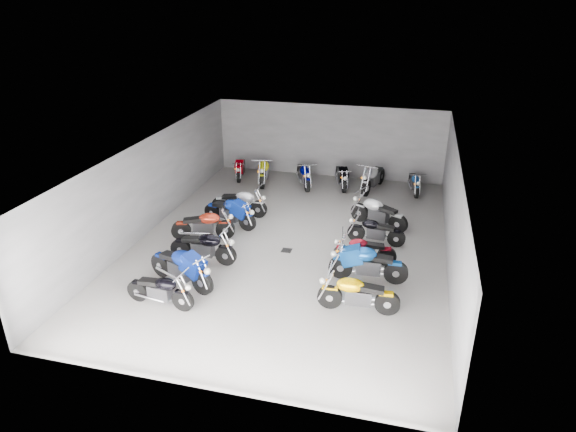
{
  "coord_description": "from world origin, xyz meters",
  "views": [
    {
      "loc": [
        3.67,
        -14.73,
        7.8
      ],
      "look_at": [
        -0.08,
        0.0,
        1.0
      ],
      "focal_mm": 32.0,
      "sensor_mm": 36.0,
      "label": 1
    }
  ],
  "objects_px": {
    "drain_grate": "(287,250)",
    "motorcycle_back_e": "(373,177)",
    "motorcycle_right_b": "(357,294)",
    "motorcycle_back_d": "(341,176)",
    "motorcycle_left_d": "(204,225)",
    "motorcycle_right_e": "(375,231)",
    "motorcycle_back_b": "(264,170)",
    "motorcycle_left_b": "(182,267)",
    "motorcycle_back_f": "(414,183)",
    "motorcycle_right_f": "(378,213)",
    "motorcycle_left_f": "(240,203)",
    "motorcycle_right_c": "(367,264)",
    "motorcycle_right_d": "(364,250)",
    "motorcycle_back_a": "(241,168)",
    "motorcycle_left_c": "(204,247)",
    "motorcycle_back_c": "(304,174)",
    "motorcycle_left_a": "(160,290)"
  },
  "relations": [
    {
      "from": "motorcycle_left_d",
      "to": "motorcycle_back_e",
      "type": "bearing_deg",
      "value": 122.6
    },
    {
      "from": "motorcycle_left_f",
      "to": "motorcycle_back_b",
      "type": "relative_size",
      "value": 0.94
    },
    {
      "from": "motorcycle_left_a",
      "to": "motorcycle_right_d",
      "type": "xyz_separation_m",
      "value": [
        4.96,
        3.59,
        -0.01
      ]
    },
    {
      "from": "motorcycle_back_a",
      "to": "drain_grate",
      "type": "bearing_deg",
      "value": 109.52
    },
    {
      "from": "motorcycle_left_b",
      "to": "motorcycle_back_f",
      "type": "bearing_deg",
      "value": 167.39
    },
    {
      "from": "motorcycle_left_a",
      "to": "motorcycle_back_e",
      "type": "bearing_deg",
      "value": 161.06
    },
    {
      "from": "motorcycle_right_d",
      "to": "motorcycle_back_a",
      "type": "distance_m",
      "value": 9.0
    },
    {
      "from": "motorcycle_left_c",
      "to": "motorcycle_left_f",
      "type": "height_order",
      "value": "motorcycle_left_c"
    },
    {
      "from": "drain_grate",
      "to": "motorcycle_back_e",
      "type": "relative_size",
      "value": 0.14
    },
    {
      "from": "motorcycle_left_c",
      "to": "motorcycle_back_f",
      "type": "distance_m",
      "value": 9.76
    },
    {
      "from": "motorcycle_left_b",
      "to": "motorcycle_back_f",
      "type": "height_order",
      "value": "motorcycle_left_b"
    },
    {
      "from": "drain_grate",
      "to": "motorcycle_left_d",
      "type": "xyz_separation_m",
      "value": [
        -2.9,
        0.14,
        0.51
      ]
    },
    {
      "from": "motorcycle_right_d",
      "to": "motorcycle_left_d",
      "type": "bearing_deg",
      "value": 77.07
    },
    {
      "from": "motorcycle_right_b",
      "to": "motorcycle_back_d",
      "type": "height_order",
      "value": "motorcycle_right_b"
    },
    {
      "from": "drain_grate",
      "to": "motorcycle_back_d",
      "type": "bearing_deg",
      "value": 82.61
    },
    {
      "from": "motorcycle_left_d",
      "to": "motorcycle_right_e",
      "type": "bearing_deg",
      "value": 83.53
    },
    {
      "from": "motorcycle_left_f",
      "to": "motorcycle_right_b",
      "type": "distance_m",
      "value": 7.16
    },
    {
      "from": "motorcycle_right_c",
      "to": "motorcycle_back_f",
      "type": "distance_m",
      "value": 7.57
    },
    {
      "from": "motorcycle_left_d",
      "to": "motorcycle_back_c",
      "type": "relative_size",
      "value": 1.03
    },
    {
      "from": "motorcycle_left_c",
      "to": "motorcycle_back_d",
      "type": "height_order",
      "value": "motorcycle_left_c"
    },
    {
      "from": "motorcycle_left_d",
      "to": "motorcycle_back_e",
      "type": "distance_m",
      "value": 7.84
    },
    {
      "from": "motorcycle_back_a",
      "to": "motorcycle_back_f",
      "type": "bearing_deg",
      "value": 168.99
    },
    {
      "from": "motorcycle_right_c",
      "to": "motorcycle_right_d",
      "type": "distance_m",
      "value": 0.97
    },
    {
      "from": "motorcycle_right_d",
      "to": "motorcycle_back_f",
      "type": "distance_m",
      "value": 6.67
    },
    {
      "from": "motorcycle_back_b",
      "to": "motorcycle_right_c",
      "type": "bearing_deg",
      "value": 115.96
    },
    {
      "from": "motorcycle_right_f",
      "to": "motorcycle_back_f",
      "type": "bearing_deg",
      "value": 7.47
    },
    {
      "from": "motorcycle_back_c",
      "to": "motorcycle_right_c",
      "type": "bearing_deg",
      "value": 91.37
    },
    {
      "from": "motorcycle_left_f",
      "to": "motorcycle_back_e",
      "type": "height_order",
      "value": "motorcycle_back_e"
    },
    {
      "from": "motorcycle_left_d",
      "to": "motorcycle_right_e",
      "type": "height_order",
      "value": "motorcycle_left_d"
    },
    {
      "from": "drain_grate",
      "to": "motorcycle_right_c",
      "type": "xyz_separation_m",
      "value": [
        2.7,
        -1.21,
        0.54
      ]
    },
    {
      "from": "motorcycle_right_d",
      "to": "motorcycle_left_a",
      "type": "bearing_deg",
      "value": 117.27
    },
    {
      "from": "motorcycle_right_d",
      "to": "motorcycle_right_f",
      "type": "height_order",
      "value": "motorcycle_right_f"
    },
    {
      "from": "motorcycle_right_b",
      "to": "motorcycle_back_f",
      "type": "bearing_deg",
      "value": -10.27
    },
    {
      "from": "motorcycle_back_a",
      "to": "motorcycle_back_b",
      "type": "xyz_separation_m",
      "value": [
        1.19,
        -0.32,
        0.09
      ]
    },
    {
      "from": "motorcycle_back_a",
      "to": "motorcycle_back_b",
      "type": "height_order",
      "value": "motorcycle_back_b"
    },
    {
      "from": "motorcycle_left_b",
      "to": "motorcycle_right_d",
      "type": "height_order",
      "value": "motorcycle_left_b"
    },
    {
      "from": "motorcycle_right_f",
      "to": "motorcycle_back_b",
      "type": "bearing_deg",
      "value": 81.83
    },
    {
      "from": "motorcycle_back_b",
      "to": "motorcycle_back_e",
      "type": "bearing_deg",
      "value": 172.38
    },
    {
      "from": "drain_grate",
      "to": "motorcycle_right_f",
      "type": "relative_size",
      "value": 0.15
    },
    {
      "from": "motorcycle_back_f",
      "to": "motorcycle_right_d",
      "type": "bearing_deg",
      "value": 67.48
    },
    {
      "from": "drain_grate",
      "to": "motorcycle_back_d",
      "type": "distance_m",
      "value": 6.28
    },
    {
      "from": "motorcycle_left_b",
      "to": "motorcycle_left_c",
      "type": "relative_size",
      "value": 1.05
    },
    {
      "from": "motorcycle_back_d",
      "to": "motorcycle_right_e",
      "type": "bearing_deg",
      "value": 92.56
    },
    {
      "from": "motorcycle_left_d",
      "to": "motorcycle_back_c",
      "type": "bearing_deg",
      "value": 142.45
    },
    {
      "from": "drain_grate",
      "to": "motorcycle_back_b",
      "type": "xyz_separation_m",
      "value": [
        -2.52,
        5.93,
        0.54
      ]
    },
    {
      "from": "motorcycle_left_f",
      "to": "motorcycle_right_e",
      "type": "xyz_separation_m",
      "value": [
        5.09,
        -1.08,
        -0.05
      ]
    },
    {
      "from": "motorcycle_left_b",
      "to": "motorcycle_back_d",
      "type": "xyz_separation_m",
      "value": [
        3.16,
        8.96,
        -0.08
      ]
    },
    {
      "from": "motorcycle_back_a",
      "to": "motorcycle_back_d",
      "type": "xyz_separation_m",
      "value": [
        4.52,
        -0.05,
        0.04
      ]
    },
    {
      "from": "motorcycle_right_e",
      "to": "motorcycle_back_c",
      "type": "distance_m",
      "value": 5.85
    },
    {
      "from": "motorcycle_back_b",
      "to": "motorcycle_back_f",
      "type": "height_order",
      "value": "motorcycle_back_b"
    }
  ]
}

